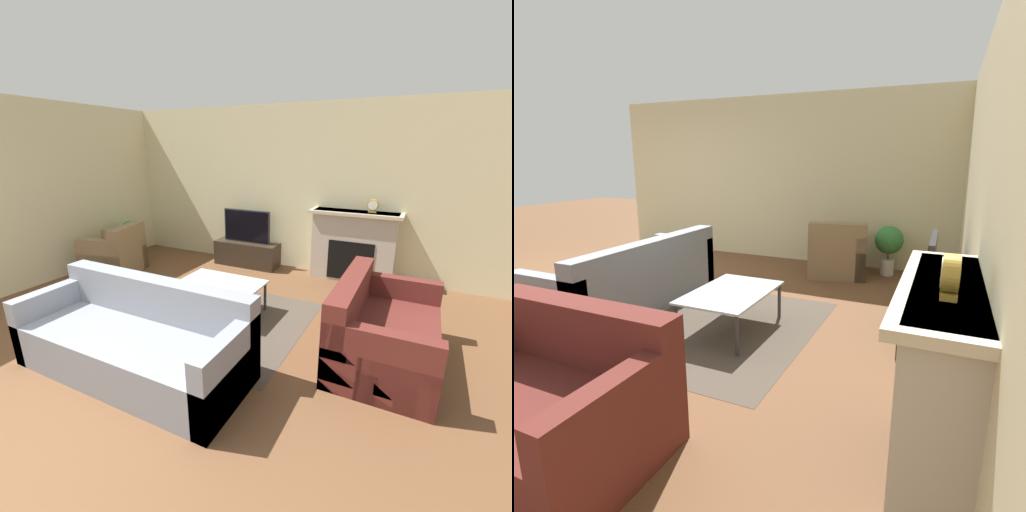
% 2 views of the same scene
% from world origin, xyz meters
% --- Properties ---
extents(ground_plane, '(20.00, 20.00, 0.00)m').
position_xyz_m(ground_plane, '(0.00, 0.00, 0.00)').
color(ground_plane, brown).
extents(wall_back, '(8.75, 0.06, 2.70)m').
position_xyz_m(wall_back, '(0.00, 4.48, 1.35)').
color(wall_back, beige).
rests_on(wall_back, ground_plane).
extents(wall_left, '(0.06, 7.45, 2.70)m').
position_xyz_m(wall_left, '(-2.90, 2.23, 1.35)').
color(wall_left, beige).
rests_on(wall_left, ground_plane).
extents(area_rug, '(2.24, 1.92, 0.00)m').
position_xyz_m(area_rug, '(0.12, 2.21, 0.00)').
color(area_rug, '#4C4238').
rests_on(area_rug, ground_plane).
extents(fireplace, '(1.37, 0.38, 1.10)m').
position_xyz_m(fireplace, '(1.37, 4.29, 0.58)').
color(fireplace, '#B2A899').
rests_on(fireplace, ground_plane).
extents(tv_stand, '(1.14, 0.41, 0.43)m').
position_xyz_m(tv_stand, '(-0.44, 4.17, 0.21)').
color(tv_stand, '#2D2319').
rests_on(tv_stand, ground_plane).
extents(tv, '(0.87, 0.06, 0.57)m').
position_xyz_m(tv, '(-0.44, 4.17, 0.71)').
color(tv, '#232328').
rests_on(tv, tv_stand).
extents(couch_sectional, '(2.22, 0.88, 0.82)m').
position_xyz_m(couch_sectional, '(0.04, 1.03, 0.29)').
color(couch_sectional, gray).
rests_on(couch_sectional, ground_plane).
extents(couch_loveseat, '(0.93, 1.44, 0.82)m').
position_xyz_m(couch_loveseat, '(2.08, 2.20, 0.29)').
color(couch_loveseat, '#5B231E').
rests_on(couch_loveseat, ground_plane).
extents(armchair_by_window, '(0.94, 0.97, 0.82)m').
position_xyz_m(armchair_by_window, '(-2.21, 2.82, 0.30)').
color(armchair_by_window, '#8C704C').
rests_on(armchair_by_window, ground_plane).
extents(coffee_table, '(1.04, 0.72, 0.40)m').
position_xyz_m(coffee_table, '(0.12, 2.36, 0.37)').
color(coffee_table, '#333338').
rests_on(coffee_table, ground_plane).
extents(potted_plant, '(0.41, 0.41, 0.73)m').
position_xyz_m(potted_plant, '(-2.54, 3.52, 0.48)').
color(potted_plant, beige).
rests_on(potted_plant, ground_plane).
extents(mantel_clock, '(0.16, 0.07, 0.19)m').
position_xyz_m(mantel_clock, '(1.61, 4.29, 1.20)').
color(mantel_clock, '#B79338').
rests_on(mantel_clock, fireplace).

